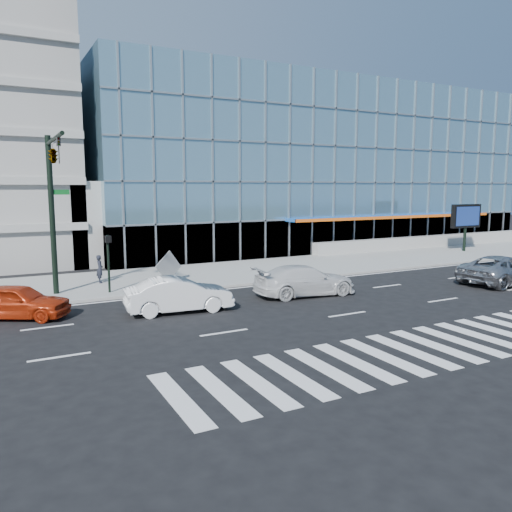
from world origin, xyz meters
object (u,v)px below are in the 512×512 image
(silver_suv, at_px, (503,270))
(ped_signal_post, at_px, (108,255))
(white_sedan, at_px, (179,295))
(red_sedan, at_px, (17,301))
(marquee_sign, at_px, (466,217))
(tilted_panel, at_px, (168,266))
(traffic_signal, at_px, (53,175))
(pedestrian, at_px, (100,269))
(white_suv, at_px, (305,280))

(silver_suv, bearing_deg, ped_signal_post, 65.20)
(white_sedan, distance_m, red_sedan, 6.88)
(ped_signal_post, height_order, silver_suv, ped_signal_post)
(marquee_sign, xyz_separation_m, tilted_panel, (-26.87, -1.72, -2.00))
(red_sedan, bearing_deg, silver_suv, -70.47)
(traffic_signal, distance_m, marquee_sign, 33.32)
(silver_suv, xyz_separation_m, red_sedan, (-25.48, 4.67, -0.07))
(silver_suv, xyz_separation_m, tilted_panel, (-17.38, 8.83, 0.25))
(red_sedan, xyz_separation_m, pedestrian, (4.56, 5.78, 0.21))
(pedestrian, bearing_deg, red_sedan, 144.39)
(silver_suv, bearing_deg, pedestrian, 58.32)
(white_suv, xyz_separation_m, tilted_panel, (-5.38, 6.09, 0.28))
(silver_suv, bearing_deg, traffic_signal, 67.98)
(silver_suv, height_order, white_suv, silver_suv)
(marquee_sign, relative_size, silver_suv, 0.68)
(white_suv, xyz_separation_m, pedestrian, (-8.93, 7.70, 0.17))
(silver_suv, distance_m, white_sedan, 19.11)
(white_sedan, bearing_deg, white_suv, -81.71)
(traffic_signal, bearing_deg, silver_suv, -16.87)
(marquee_sign, distance_m, white_sedan, 29.66)
(red_sedan, bearing_deg, marquee_sign, -50.55)
(ped_signal_post, bearing_deg, traffic_signal, -171.48)
(white_sedan, bearing_deg, ped_signal_post, 28.45)
(traffic_signal, bearing_deg, tilted_panel, 15.58)
(white_sedan, relative_size, pedestrian, 2.98)
(silver_suv, bearing_deg, white_suv, 71.96)
(red_sedan, xyz_separation_m, tilted_panel, (8.11, 4.17, 0.32))
(ped_signal_post, distance_m, marquee_sign, 30.67)
(ped_signal_post, bearing_deg, red_sedan, -147.69)
(marquee_sign, bearing_deg, tilted_panel, -176.35)
(white_sedan, xyz_separation_m, red_sedan, (-6.53, 2.17, -0.04))
(traffic_signal, distance_m, white_suv, 13.43)
(marquee_sign, height_order, silver_suv, marquee_sign)
(tilted_panel, bearing_deg, traffic_signal, 175.69)
(ped_signal_post, distance_m, white_suv, 10.27)
(white_sedan, relative_size, tilted_panel, 3.68)
(traffic_signal, height_order, red_sedan, traffic_signal)
(marquee_sign, distance_m, white_suv, 22.98)
(marquee_sign, height_order, white_suv, marquee_sign)
(ped_signal_post, distance_m, pedestrian, 3.18)
(ped_signal_post, height_order, red_sedan, ped_signal_post)
(traffic_signal, relative_size, red_sedan, 1.83)
(ped_signal_post, height_order, pedestrian, ped_signal_post)
(traffic_signal, distance_m, pedestrian, 6.69)
(marquee_sign, bearing_deg, ped_signal_post, -174.29)
(ped_signal_post, distance_m, silver_suv, 22.34)
(traffic_signal, distance_m, red_sedan, 6.27)
(silver_suv, xyz_separation_m, white_sedan, (-18.95, 2.49, -0.03))
(marquee_sign, distance_m, pedestrian, 30.50)
(traffic_signal, relative_size, pedestrian, 4.98)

